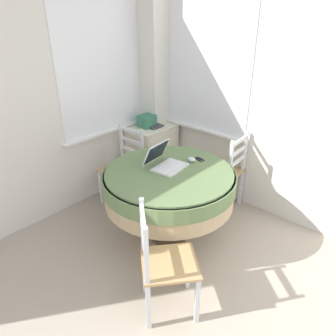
{
  "coord_description": "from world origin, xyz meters",
  "views": [
    {
      "loc": [
        -1.17,
        0.18,
        2.13
      ],
      "look_at": [
        0.95,
        2.1,
        0.67
      ],
      "focal_mm": 35.0,
      "sensor_mm": 36.0,
      "label": 1
    }
  ],
  "objects_px": {
    "dining_chair_near_right_window": "(225,172)",
    "computer_mouse": "(192,160)",
    "laptop": "(165,162)",
    "cell_phone": "(199,159)",
    "storage_box": "(147,121)",
    "dining_chair_near_back_window": "(124,168)",
    "round_dining_table": "(169,184)",
    "book_on_cabinet": "(153,126)",
    "dining_chair_camera_near": "(163,263)",
    "corner_cabinet": "(152,153)"
  },
  "relations": [
    {
      "from": "dining_chair_near_right_window",
      "to": "computer_mouse",
      "type": "bearing_deg",
      "value": 174.5
    },
    {
      "from": "laptop",
      "to": "cell_phone",
      "type": "relative_size",
      "value": 3.19
    },
    {
      "from": "cell_phone",
      "to": "storage_box",
      "type": "xyz_separation_m",
      "value": [
        0.33,
        1.06,
        0.07
      ]
    },
    {
      "from": "computer_mouse",
      "to": "cell_phone",
      "type": "height_order",
      "value": "computer_mouse"
    },
    {
      "from": "laptop",
      "to": "dining_chair_near_back_window",
      "type": "xyz_separation_m",
      "value": [
        0.12,
        0.74,
        -0.36
      ]
    },
    {
      "from": "round_dining_table",
      "to": "dining_chair_near_right_window",
      "type": "relative_size",
      "value": 1.37
    },
    {
      "from": "book_on_cabinet",
      "to": "dining_chair_camera_near",
      "type": "bearing_deg",
      "value": -133.76
    },
    {
      "from": "round_dining_table",
      "to": "storage_box",
      "type": "relative_size",
      "value": 6.45
    },
    {
      "from": "corner_cabinet",
      "to": "book_on_cabinet",
      "type": "xyz_separation_m",
      "value": [
        -0.01,
        -0.03,
        0.39
      ]
    },
    {
      "from": "round_dining_table",
      "to": "cell_phone",
      "type": "bearing_deg",
      "value": -8.03
    },
    {
      "from": "corner_cabinet",
      "to": "round_dining_table",
      "type": "bearing_deg",
      "value": -128.01
    },
    {
      "from": "dining_chair_near_right_window",
      "to": "storage_box",
      "type": "relative_size",
      "value": 4.69
    },
    {
      "from": "dining_chair_near_back_window",
      "to": "dining_chair_camera_near",
      "type": "distance_m",
      "value": 1.6
    },
    {
      "from": "storage_box",
      "to": "corner_cabinet",
      "type": "bearing_deg",
      "value": -28.27
    },
    {
      "from": "dining_chair_near_back_window",
      "to": "book_on_cabinet",
      "type": "relative_size",
      "value": 4.74
    },
    {
      "from": "corner_cabinet",
      "to": "storage_box",
      "type": "bearing_deg",
      "value": 151.73
    },
    {
      "from": "round_dining_table",
      "to": "dining_chair_near_right_window",
      "type": "height_order",
      "value": "dining_chair_near_right_window"
    },
    {
      "from": "dining_chair_camera_near",
      "to": "round_dining_table",
      "type": "bearing_deg",
      "value": 39.14
    },
    {
      "from": "dining_chair_near_right_window",
      "to": "dining_chair_camera_near",
      "type": "xyz_separation_m",
      "value": [
        -1.51,
        -0.46,
        0.0
      ]
    },
    {
      "from": "round_dining_table",
      "to": "dining_chair_near_right_window",
      "type": "bearing_deg",
      "value": -5.3
    },
    {
      "from": "storage_box",
      "to": "computer_mouse",
      "type": "bearing_deg",
      "value": -111.69
    },
    {
      "from": "laptop",
      "to": "dining_chair_near_back_window",
      "type": "distance_m",
      "value": 0.84
    },
    {
      "from": "corner_cabinet",
      "to": "book_on_cabinet",
      "type": "bearing_deg",
      "value": -99.46
    },
    {
      "from": "round_dining_table",
      "to": "dining_chair_camera_near",
      "type": "bearing_deg",
      "value": -140.86
    },
    {
      "from": "corner_cabinet",
      "to": "dining_chair_camera_near",
      "type": "bearing_deg",
      "value": -133.24
    },
    {
      "from": "dining_chair_camera_near",
      "to": "corner_cabinet",
      "type": "xyz_separation_m",
      "value": [
        1.42,
        1.51,
        -0.06
      ]
    },
    {
      "from": "cell_phone",
      "to": "dining_chair_near_back_window",
      "type": "bearing_deg",
      "value": 103.71
    },
    {
      "from": "computer_mouse",
      "to": "book_on_cabinet",
      "type": "distance_m",
      "value": 1.07
    },
    {
      "from": "dining_chair_near_right_window",
      "to": "book_on_cabinet",
      "type": "xyz_separation_m",
      "value": [
        -0.09,
        1.02,
        0.32
      ]
    },
    {
      "from": "computer_mouse",
      "to": "dining_chair_near_right_window",
      "type": "height_order",
      "value": "dining_chair_near_right_window"
    },
    {
      "from": "dining_chair_camera_near",
      "to": "corner_cabinet",
      "type": "distance_m",
      "value": 2.08
    },
    {
      "from": "computer_mouse",
      "to": "corner_cabinet",
      "type": "distance_m",
      "value": 1.17
    },
    {
      "from": "round_dining_table",
      "to": "storage_box",
      "type": "xyz_separation_m",
      "value": [
        0.71,
        1.01,
        0.21
      ]
    },
    {
      "from": "round_dining_table",
      "to": "corner_cabinet",
      "type": "xyz_separation_m",
      "value": [
        0.76,
        0.98,
        -0.23
      ]
    },
    {
      "from": "book_on_cabinet",
      "to": "dining_chair_near_right_window",
      "type": "bearing_deg",
      "value": -84.96
    },
    {
      "from": "corner_cabinet",
      "to": "book_on_cabinet",
      "type": "relative_size",
      "value": 3.96
    },
    {
      "from": "cell_phone",
      "to": "dining_chair_camera_near",
      "type": "relative_size",
      "value": 0.12
    },
    {
      "from": "dining_chair_near_back_window",
      "to": "storage_box",
      "type": "distance_m",
      "value": 0.69
    },
    {
      "from": "cell_phone",
      "to": "book_on_cabinet",
      "type": "relative_size",
      "value": 0.59
    },
    {
      "from": "dining_chair_near_back_window",
      "to": "storage_box",
      "type": "height_order",
      "value": "dining_chair_near_back_window"
    },
    {
      "from": "cell_phone",
      "to": "dining_chair_camera_near",
      "type": "distance_m",
      "value": 1.19
    },
    {
      "from": "laptop",
      "to": "dining_chair_near_back_window",
      "type": "relative_size",
      "value": 0.4
    },
    {
      "from": "round_dining_table",
      "to": "dining_chair_near_right_window",
      "type": "xyz_separation_m",
      "value": [
        0.85,
        -0.08,
        -0.17
      ]
    },
    {
      "from": "cell_phone",
      "to": "storage_box",
      "type": "distance_m",
      "value": 1.11
    },
    {
      "from": "round_dining_table",
      "to": "corner_cabinet",
      "type": "relative_size",
      "value": 1.65
    },
    {
      "from": "computer_mouse",
      "to": "storage_box",
      "type": "bearing_deg",
      "value": 68.31
    },
    {
      "from": "dining_chair_near_back_window",
      "to": "book_on_cabinet",
      "type": "bearing_deg",
      "value": 10.2
    },
    {
      "from": "computer_mouse",
      "to": "cell_phone",
      "type": "bearing_deg",
      "value": -18.4
    },
    {
      "from": "laptop",
      "to": "storage_box",
      "type": "bearing_deg",
      "value": 54.06
    },
    {
      "from": "dining_chair_camera_near",
      "to": "book_on_cabinet",
      "type": "xyz_separation_m",
      "value": [
        1.42,
        1.48,
        0.32
      ]
    }
  ]
}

